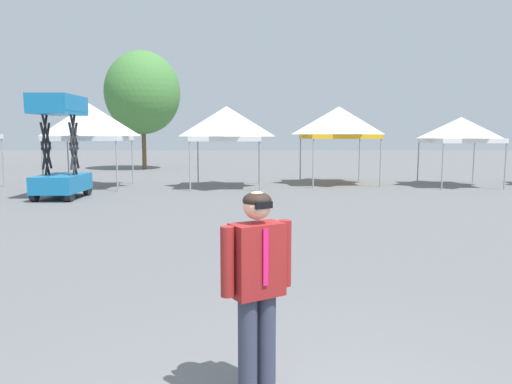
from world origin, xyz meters
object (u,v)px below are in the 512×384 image
(scissor_lift, at_px, (61,167))
(tree_behind_tents_left, at_px, (143,93))
(canopy_tent_behind_right, at_px, (461,130))
(person_foreground, at_px, (257,282))
(canopy_tent_behind_center, at_px, (339,123))
(canopy_tent_right_of_center, at_px, (89,122))
(canopy_tent_far_left, at_px, (227,124))

(scissor_lift, height_order, tree_behind_tents_left, tree_behind_tents_left)
(canopy_tent_behind_right, bearing_deg, person_foreground, -119.59)
(canopy_tent_behind_center, bearing_deg, canopy_tent_right_of_center, -173.97)
(canopy_tent_right_of_center, xyz_separation_m, canopy_tent_far_left, (5.80, -0.11, -0.07))
(canopy_tent_behind_center, distance_m, canopy_tent_behind_right, 5.26)
(canopy_tent_far_left, bearing_deg, tree_behind_tents_left, 116.73)
(scissor_lift, relative_size, tree_behind_tents_left, 0.47)
(canopy_tent_right_of_center, relative_size, person_foreground, 2.01)
(canopy_tent_far_left, xyz_separation_m, person_foreground, (0.64, -16.72, -1.69))
(canopy_tent_behind_right, bearing_deg, canopy_tent_right_of_center, -179.96)
(scissor_lift, bearing_deg, canopy_tent_behind_right, 12.44)
(canopy_tent_behind_right, bearing_deg, canopy_tent_far_left, -179.31)
(tree_behind_tents_left, bearing_deg, canopy_tent_right_of_center, -90.45)
(canopy_tent_far_left, relative_size, canopy_tent_behind_center, 0.98)
(canopy_tent_behind_center, bearing_deg, person_foreground, -103.85)
(scissor_lift, height_order, person_foreground, scissor_lift)
(scissor_lift, xyz_separation_m, person_foreground, (6.41, -13.32, -0.09))
(canopy_tent_far_left, bearing_deg, canopy_tent_behind_center, 13.95)
(canopy_tent_right_of_center, distance_m, canopy_tent_far_left, 5.80)
(canopy_tent_behind_center, relative_size, scissor_lift, 0.98)
(canopy_tent_behind_right, bearing_deg, canopy_tent_behind_center, 167.50)
(scissor_lift, bearing_deg, canopy_tent_behind_center, 23.26)
(canopy_tent_right_of_center, xyz_separation_m, person_foreground, (6.43, -16.83, -1.76))
(canopy_tent_behind_center, xyz_separation_m, tree_behind_tents_left, (-10.78, 10.08, 2.18))
(canopy_tent_far_left, height_order, person_foreground, canopy_tent_far_left)
(canopy_tent_right_of_center, height_order, scissor_lift, scissor_lift)
(canopy_tent_far_left, distance_m, scissor_lift, 6.89)
(canopy_tent_right_of_center, xyz_separation_m, scissor_lift, (0.02, -3.51, -1.67))
(canopy_tent_behind_center, relative_size, canopy_tent_behind_right, 1.17)
(scissor_lift, distance_m, tree_behind_tents_left, 15.24)
(canopy_tent_right_of_center, height_order, canopy_tent_behind_center, canopy_tent_right_of_center)
(canopy_tent_behind_center, bearing_deg, tree_behind_tents_left, 136.92)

